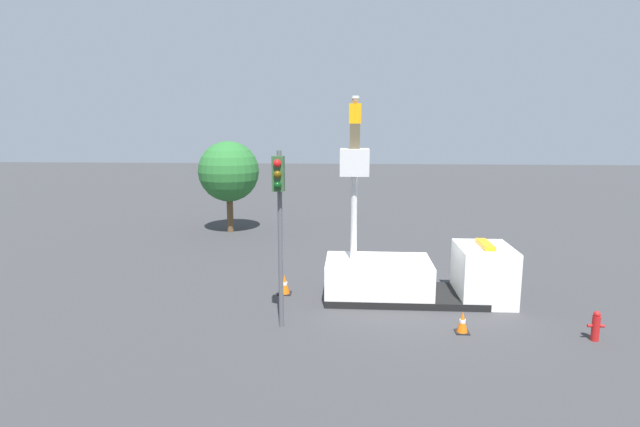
# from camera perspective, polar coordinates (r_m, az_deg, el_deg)

# --- Properties ---
(ground_plane) EXTENTS (120.00, 120.00, 0.00)m
(ground_plane) POSITION_cam_1_polar(r_m,az_deg,el_deg) (18.15, 9.49, -9.52)
(ground_plane) COLOR #38383A
(bucket_truck) EXTENTS (6.42, 2.38, 5.25)m
(bucket_truck) POSITION_cam_1_polar(r_m,az_deg,el_deg) (17.92, 10.94, -6.88)
(bucket_truck) COLOR black
(bucket_truck) RESTS_ON ground
(worker) EXTENTS (0.40, 0.26, 1.75)m
(worker) POSITION_cam_1_polar(r_m,az_deg,el_deg) (16.99, 4.02, 10.35)
(worker) COLOR brown
(worker) RESTS_ON bucket_truck
(traffic_light_pole) EXTENTS (0.34, 0.57, 5.34)m
(traffic_light_pole) POSITION_cam_1_polar(r_m,az_deg,el_deg) (14.45, -4.69, 0.99)
(traffic_light_pole) COLOR #515156
(traffic_light_pole) RESTS_ON ground
(fire_hydrant) EXTENTS (0.46, 0.22, 0.88)m
(fire_hydrant) POSITION_cam_1_polar(r_m,az_deg,el_deg) (16.47, 28.99, -11.19)
(fire_hydrant) COLOR red
(fire_hydrant) RESTS_ON ground
(traffic_cone_rear) EXTENTS (0.47, 0.47, 0.72)m
(traffic_cone_rear) POSITION_cam_1_polar(r_m,az_deg,el_deg) (18.27, -4.07, -8.13)
(traffic_cone_rear) COLOR black
(traffic_cone_rear) RESTS_ON ground
(traffic_cone_curbside) EXTENTS (0.40, 0.40, 0.66)m
(traffic_cone_curbside) POSITION_cam_1_polar(r_m,az_deg,el_deg) (15.61, 15.97, -11.90)
(traffic_cone_curbside) COLOR black
(traffic_cone_curbside) RESTS_ON ground
(tree_left_bg) EXTENTS (3.38, 3.38, 5.14)m
(tree_left_bg) POSITION_cam_1_polar(r_m,az_deg,el_deg) (28.49, -10.39, 4.72)
(tree_left_bg) COLOR brown
(tree_left_bg) RESTS_ON ground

